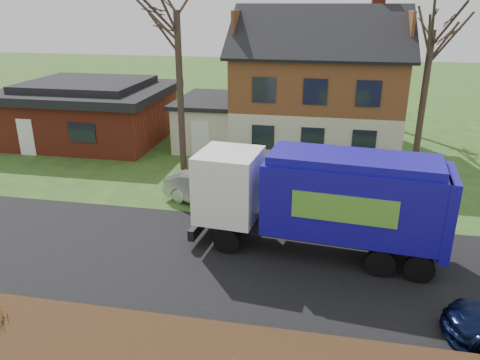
# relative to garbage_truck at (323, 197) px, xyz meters

# --- Properties ---
(ground) EXTENTS (120.00, 120.00, 0.00)m
(ground) POSITION_rel_garbage_truck_xyz_m (-2.79, -1.20, -2.10)
(ground) COLOR #2B501A
(ground) RESTS_ON ground
(road) EXTENTS (80.00, 7.00, 0.02)m
(road) POSITION_rel_garbage_truck_xyz_m (-2.79, -1.20, -2.09)
(road) COLOR black
(road) RESTS_ON ground
(main_house) EXTENTS (12.95, 8.95, 9.26)m
(main_house) POSITION_rel_garbage_truck_xyz_m (-1.30, 12.71, 1.92)
(main_house) COLOR beige
(main_house) RESTS_ON ground
(ranch_house) EXTENTS (9.80, 8.20, 3.70)m
(ranch_house) POSITION_rel_garbage_truck_xyz_m (-14.79, 11.80, -0.29)
(ranch_house) COLOR maroon
(ranch_house) RESTS_ON ground
(garbage_truck) EXTENTS (8.71, 3.12, 3.65)m
(garbage_truck) POSITION_rel_garbage_truck_xyz_m (0.00, 0.00, 0.00)
(garbage_truck) COLOR black
(garbage_truck) RESTS_ON ground
(silver_sedan) EXTENTS (4.48, 3.05, 1.40)m
(silver_sedan) POSITION_rel_garbage_truck_xyz_m (-4.77, 3.20, -1.41)
(silver_sedan) COLOR #A7A9AF
(silver_sedan) RESTS_ON ground
(tree_front_east) EXTENTS (3.60, 3.60, 10.01)m
(tree_front_east) POSITION_rel_garbage_truck_xyz_m (4.51, 9.63, 6.03)
(tree_front_east) COLOR #3D2F24
(tree_front_east) RESTS_ON ground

